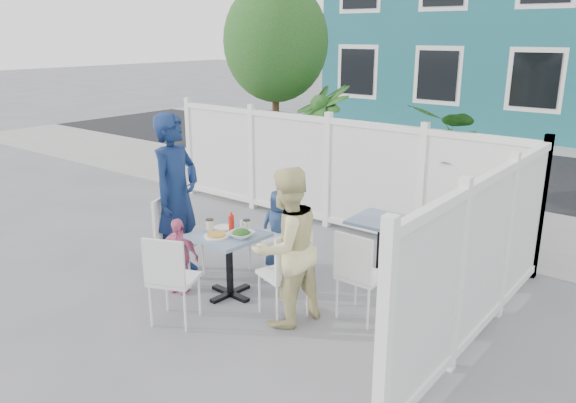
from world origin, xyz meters
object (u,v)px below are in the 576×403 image
Objects in this scene: chair_right at (288,268)px; man at (176,196)px; utility_cabinet at (273,149)px; woman at (286,247)px; toddler at (179,255)px; main_table at (229,248)px; spare_table at (381,232)px; chair_back at (276,228)px; chair_left at (173,232)px; chair_near at (170,274)px; boy at (280,229)px.

man reaches higher than chair_right.
woman reaches higher than utility_cabinet.
man is 2.26× the size of toddler.
spare_table is (0.98, 1.50, -0.02)m from main_table.
utility_cabinet is 1.33× the size of chair_back.
chair_left is at bearing 133.67° from toddler.
toddler is at bearing 120.30° from chair_right.
chair_near is at bearing 112.37° from chair_back.
toddler is at bearing 48.73° from boy.
utility_cabinet is 5.49m from chair_right.
chair_near is 0.76m from toddler.
toddler is (0.29, -0.19, -0.15)m from chair_left.
utility_cabinet is at bearing 124.27° from main_table.
boy is (-0.06, 1.74, -0.04)m from chair_near.
chair_right is at bearing 22.23° from chair_near.
chair_near is (0.02, -1.62, -0.01)m from chair_back.
boy reaches higher than chair_near.
spare_table is 0.70× the size of chair_left.
woman is (3.64, -4.20, 0.16)m from utility_cabinet.
boy is 1.16× the size of toddler.
chair_right is (3.61, -4.14, -0.09)m from utility_cabinet.
spare_table is 0.74× the size of chair_near.
woman reaches higher than toddler.
chair_right is at bearing -39.95° from utility_cabinet.
spare_table is at bearing -174.36° from woman.
chair_back is (-1.01, -0.69, 0.02)m from spare_table.
man is at bearing 112.02° from chair_near.
chair_back is at bearing 91.54° from main_table.
chair_left is at bearing 70.43° from chair_back.
toddler reaches higher than main_table.
chair_back reaches higher than chair_near.
boy is at bearing 61.31° from chair_right.
spare_table is 1.19m from boy.
chair_left is at bearing 114.09° from chair_near.
chair_left is (2.02, -4.21, -0.05)m from utility_cabinet.
chair_right is 0.26m from woman.
woman reaches higher than chair_left.
chair_left is 1.00× the size of boy.
utility_cabinet is 0.80× the size of woman.
main_table is 0.38× the size of man.
utility_cabinet is 1.35× the size of chair_near.
woman is at bearing 111.11° from boy.
spare_table is 2.38m from chair_left.
chair_near is (2.82, -4.94, -0.09)m from utility_cabinet.
spare_table is at bearing -123.93° from chair_back.
chair_left is at bearing -138.38° from spare_table.
chair_left is at bearing -159.24° from man.
woman reaches higher than main_table.
utility_cabinet is at bearing -177.04° from chair_left.
man is at bearing 125.36° from toddler.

